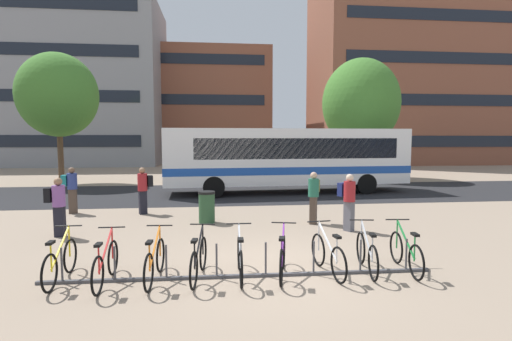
{
  "coord_description": "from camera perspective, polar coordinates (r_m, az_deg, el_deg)",
  "views": [
    {
      "loc": [
        -1.16,
        -7.74,
        2.77
      ],
      "look_at": [
        0.15,
        4.77,
        1.68
      ],
      "focal_mm": 26.63,
      "sensor_mm": 36.0,
      "label": 1
    }
  ],
  "objects": [
    {
      "name": "parked_bicycle_silver_4",
      "position": [
        7.69,
        -2.43,
        -13.13
      ],
      "size": [
        0.52,
        1.72,
        0.99
      ],
      "rotation": [
        0.0,
        0.0,
        1.55
      ],
      "color": "black",
      "rests_on": "ground"
    },
    {
      "name": "bike_rack",
      "position": [
        7.8,
        -2.22,
        -15.12
      ],
      "size": [
        7.79,
        0.16,
        0.7
      ],
      "rotation": [
        0.0,
        0.0,
        -0.01
      ],
      "color": "#47474C",
      "rests_on": "ground"
    },
    {
      "name": "parked_bicycle_white_6",
      "position": [
        8.03,
        10.74,
        -12.42
      ],
      "size": [
        0.52,
        1.72,
        0.99
      ],
      "rotation": [
        0.0,
        0.0,
        1.69
      ],
      "color": "black",
      "rests_on": "ground"
    },
    {
      "name": "parked_bicycle_silver_7",
      "position": [
        8.33,
        16.29,
        -11.88
      ],
      "size": [
        0.52,
        1.71,
        0.99
      ],
      "rotation": [
        0.0,
        0.0,
        1.43
      ],
      "color": "black",
      "rests_on": "ground"
    },
    {
      "name": "commuter_olive_pack_1",
      "position": [
        12.33,
        8.66,
        -3.48
      ],
      "size": [
        0.5,
        0.6,
        1.68
      ],
      "rotation": [
        0.0,
        0.0,
        4.26
      ],
      "color": "#47382D",
      "rests_on": "ground"
    },
    {
      "name": "building_centre_block",
      "position": [
        47.85,
        -7.62,
        9.28
      ],
      "size": [
        14.93,
        12.53,
        12.8
      ],
      "color": "brown",
      "rests_on": "ground"
    },
    {
      "name": "commuter_black_pack_2",
      "position": [
        14.31,
        -16.54,
        -2.43
      ],
      "size": [
        0.6,
        0.51,
        1.7
      ],
      "rotation": [
        0.0,
        0.0,
        3.59
      ],
      "color": "black",
      "rests_on": "ground"
    },
    {
      "name": "bus_lane_asphalt",
      "position": [
        19.0,
        -2.4,
        -3.41
      ],
      "size": [
        80.0,
        7.2,
        0.01
      ],
      "primitive_type": "cube",
      "color": "#232326",
      "rests_on": "ground"
    },
    {
      "name": "parked_bicycle_purple_5",
      "position": [
        7.78,
        4.01,
        -12.92
      ],
      "size": [
        0.57,
        1.69,
        0.99
      ],
      "rotation": [
        0.0,
        0.0,
        1.35
      ],
      "color": "black",
      "rests_on": "ground"
    },
    {
      "name": "street_tree_0",
      "position": [
        26.79,
        15.46,
        9.73
      ],
      "size": [
        5.13,
        5.13,
        8.04
      ],
      "color": "brown",
      "rests_on": "ground"
    },
    {
      "name": "commuter_teal_pack_4",
      "position": [
        15.36,
        -26.0,
        -2.23
      ],
      "size": [
        0.55,
        0.37,
        1.7
      ],
      "rotation": [
        0.0,
        0.0,
        0.1
      ],
      "color": "#47382D",
      "rests_on": "ground"
    },
    {
      "name": "city_bus",
      "position": [
        19.1,
        4.45,
        1.97
      ],
      "size": [
        12.15,
        3.26,
        3.2
      ],
      "rotation": [
        0.0,
        0.0,
        3.2
      ],
      "color": "white",
      "rests_on": "ground"
    },
    {
      "name": "commuter_black_pack_0",
      "position": [
        11.96,
        -27.64,
        -4.32
      ],
      "size": [
        0.55,
        0.37,
        1.66
      ],
      "rotation": [
        0.0,
        0.0,
        6.19
      ],
      "color": "black",
      "rests_on": "ground"
    },
    {
      "name": "street_tree_1",
      "position": [
        25.43,
        -27.6,
        9.99
      ],
      "size": [
        4.5,
        4.5,
        7.7
      ],
      "color": "brown",
      "rests_on": "ground"
    },
    {
      "name": "parked_bicycle_yellow_0",
      "position": [
        8.38,
        -27.31,
        -12.15
      ],
      "size": [
        0.52,
        1.72,
        0.99
      ],
      "rotation": [
        0.0,
        0.0,
        1.59
      ],
      "color": "black",
      "rests_on": "ground"
    },
    {
      "name": "building_left_wing",
      "position": [
        44.87,
        -27.35,
        11.34
      ],
      "size": [
        20.47,
        10.45,
        16.34
      ],
      "color": "gray",
      "rests_on": "ground"
    },
    {
      "name": "trash_bin",
      "position": [
        12.51,
        -7.41,
        -5.45
      ],
      "size": [
        0.55,
        0.55,
        1.03
      ],
      "color": "#284C2D",
      "rests_on": "ground"
    },
    {
      "name": "building_right_wing",
      "position": [
        46.17,
        22.24,
        13.62
      ],
      "size": [
        20.82,
        10.52,
        20.01
      ],
      "color": "brown",
      "rests_on": "ground"
    },
    {
      "name": "parked_bicycle_green_8",
      "position": [
        8.63,
        21.56,
        -11.44
      ],
      "size": [
        0.52,
        1.72,
        0.99
      ],
      "rotation": [
        0.0,
        0.0,
        1.48
      ],
      "color": "black",
      "rests_on": "ground"
    },
    {
      "name": "parked_bicycle_black_3",
      "position": [
        7.7,
        -8.6,
        -13.14
      ],
      "size": [
        0.52,
        1.71,
        0.99
      ],
      "rotation": [
        0.0,
        0.0,
        1.44
      ],
      "color": "black",
      "rests_on": "ground"
    },
    {
      "name": "parked_bicycle_orange_2",
      "position": [
        7.77,
        -14.95,
        -13.1
      ],
      "size": [
        0.52,
        1.72,
        0.99
      ],
      "rotation": [
        0.0,
        0.0,
        1.51
      ],
      "color": "black",
      "rests_on": "ground"
    },
    {
      "name": "ground",
      "position": [
        8.3,
        2.5,
        -14.54
      ],
      "size": [
        200.0,
        200.0,
        0.0
      ],
      "primitive_type": "plane",
      "color": "gray"
    },
    {
      "name": "parked_bicycle_red_1",
      "position": [
        7.9,
        -21.63,
        -12.98
      ],
      "size": [
        0.52,
        1.72,
        0.99
      ],
      "rotation": [
        0.0,
        0.0,
        1.58
      ],
      "color": "black",
      "rests_on": "ground"
    },
    {
      "name": "commuter_navy_pack_3",
      "position": [
        11.59,
        13.7,
        -4.03
      ],
      "size": [
        0.55,
        0.6,
        1.71
      ],
      "rotation": [
        0.0,
        0.0,
        5.3
      ],
      "color": "#565660",
      "rests_on": "ground"
    }
  ]
}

